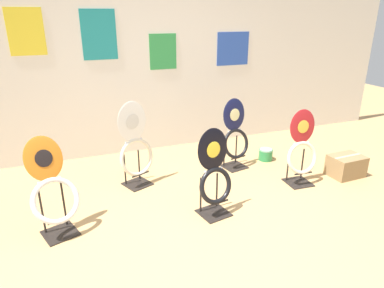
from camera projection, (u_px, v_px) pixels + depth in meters
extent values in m
plane|color=tan|center=(222.00, 247.00, 2.93)|extent=(14.00, 14.00, 0.00)
cube|color=silver|center=(146.00, 59.00, 4.62)|extent=(8.00, 0.06, 2.60)
cube|color=teal|center=(99.00, 35.00, 4.27)|extent=(0.43, 0.01, 0.61)
cube|color=#284CAD|center=(233.00, 49.00, 4.99)|extent=(0.51, 0.01, 0.47)
cube|color=#2D8E47|center=(163.00, 52.00, 4.63)|extent=(0.38, 0.01, 0.47)
cube|color=yellow|center=(26.00, 32.00, 3.98)|extent=(0.40, 0.01, 0.54)
cube|color=black|center=(298.00, 182.00, 4.03)|extent=(0.30, 0.30, 0.01)
cylinder|color=black|center=(288.00, 166.00, 4.02)|extent=(0.02, 0.02, 0.37)
cylinder|color=black|center=(302.00, 164.00, 4.07)|extent=(0.02, 0.02, 0.37)
cylinder|color=black|center=(303.00, 173.00, 3.91)|extent=(0.22, 0.03, 0.02)
torus|color=beige|center=(302.00, 158.00, 3.90)|extent=(0.39, 0.17, 0.38)
ellipsoid|color=#AD1E23|center=(302.00, 126.00, 3.83)|extent=(0.32, 0.08, 0.39)
ellipsoid|color=yellow|center=(303.00, 127.00, 3.81)|extent=(0.14, 0.03, 0.15)
sphere|color=silver|center=(295.00, 144.00, 3.85)|extent=(0.02, 0.02, 0.02)
sphere|color=silver|center=(308.00, 142.00, 3.90)|extent=(0.02, 0.02, 0.02)
cube|color=black|center=(214.00, 213.00, 3.42)|extent=(0.33, 0.33, 0.01)
cylinder|color=black|center=(201.00, 195.00, 3.37)|extent=(0.02, 0.02, 0.37)
cylinder|color=black|center=(217.00, 190.00, 3.47)|extent=(0.02, 0.02, 0.37)
cylinder|color=black|center=(219.00, 203.00, 3.30)|extent=(0.22, 0.06, 0.02)
torus|color=black|center=(216.00, 186.00, 3.29)|extent=(0.38, 0.21, 0.36)
ellipsoid|color=black|center=(213.00, 149.00, 3.21)|extent=(0.34, 0.13, 0.41)
ellipsoid|color=yellow|center=(214.00, 150.00, 3.20)|extent=(0.15, 0.05, 0.16)
sphere|color=silver|center=(205.00, 172.00, 3.22)|extent=(0.02, 0.02, 0.02)
sphere|color=silver|center=(221.00, 168.00, 3.31)|extent=(0.02, 0.02, 0.02)
cube|color=black|center=(60.00, 233.00, 3.10)|extent=(0.36, 0.36, 0.01)
cylinder|color=black|center=(42.00, 211.00, 3.03)|extent=(0.02, 0.02, 0.44)
cylinder|color=black|center=(64.00, 204.00, 3.15)|extent=(0.02, 0.02, 0.44)
cylinder|color=black|center=(61.00, 220.00, 2.98)|extent=(0.22, 0.09, 0.02)
torus|color=silver|center=(56.00, 201.00, 2.96)|extent=(0.47, 0.37, 0.38)
ellipsoid|color=orange|center=(43.00, 158.00, 2.95)|extent=(0.36, 0.25, 0.38)
ellipsoid|color=black|center=(44.00, 158.00, 2.94)|extent=(0.16, 0.10, 0.14)
sphere|color=silver|center=(39.00, 184.00, 2.92)|extent=(0.02, 0.02, 0.02)
sphere|color=silver|center=(60.00, 178.00, 3.03)|extent=(0.02, 0.02, 0.02)
cube|color=black|center=(137.00, 184.00, 4.00)|extent=(0.36, 0.36, 0.01)
cylinder|color=black|center=(125.00, 169.00, 3.93)|extent=(0.02, 0.02, 0.37)
cylinder|color=black|center=(139.00, 164.00, 4.06)|extent=(0.02, 0.02, 0.37)
cylinder|color=black|center=(141.00, 174.00, 3.89)|extent=(0.21, 0.10, 0.02)
torus|color=beige|center=(137.00, 157.00, 3.86)|extent=(0.45, 0.29, 0.43)
ellipsoid|color=white|center=(132.00, 121.00, 3.75)|extent=(0.36, 0.18, 0.45)
ellipsoid|color=silver|center=(133.00, 122.00, 3.74)|extent=(0.16, 0.08, 0.17)
sphere|color=silver|center=(126.00, 143.00, 3.76)|extent=(0.02, 0.02, 0.02)
sphere|color=silver|center=(141.00, 139.00, 3.89)|extent=(0.02, 0.02, 0.02)
cube|color=black|center=(234.00, 166.00, 4.46)|extent=(0.33, 0.33, 0.01)
cylinder|color=black|center=(224.00, 152.00, 4.41)|extent=(0.02, 0.02, 0.37)
cylinder|color=black|center=(236.00, 149.00, 4.51)|extent=(0.02, 0.02, 0.37)
cylinder|color=black|center=(238.00, 157.00, 4.34)|extent=(0.22, 0.06, 0.02)
torus|color=black|center=(236.00, 144.00, 4.32)|extent=(0.40, 0.22, 0.38)
ellipsoid|color=#141942|center=(234.00, 115.00, 4.25)|extent=(0.34, 0.13, 0.41)
ellipsoid|color=beige|center=(235.00, 115.00, 4.23)|extent=(0.15, 0.05, 0.15)
sphere|color=silver|center=(229.00, 132.00, 4.26)|extent=(0.02, 0.02, 0.02)
sphere|color=silver|center=(240.00, 129.00, 4.35)|extent=(0.02, 0.02, 0.02)
cylinder|color=#2D8E4C|center=(266.00, 155.00, 4.64)|extent=(0.19, 0.19, 0.15)
torus|color=silver|center=(266.00, 150.00, 4.62)|extent=(0.19, 0.19, 0.01)
cylinder|color=#B2B2B7|center=(266.00, 149.00, 4.62)|extent=(0.16, 0.16, 0.00)
cube|color=#93754C|center=(346.00, 166.00, 4.17)|extent=(0.41, 0.31, 0.26)
cube|color=#B7AD89|center=(348.00, 156.00, 4.13)|extent=(0.39, 0.05, 0.00)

